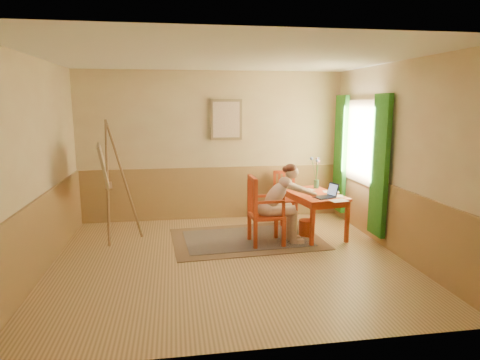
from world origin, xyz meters
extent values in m
cube|color=tan|center=(0.00, 0.00, -0.01)|extent=(5.00, 4.50, 0.02)
cube|color=white|center=(0.00, 0.00, 2.81)|extent=(5.00, 4.50, 0.02)
cube|color=tan|center=(0.00, 2.26, 1.40)|extent=(5.00, 0.02, 2.80)
cube|color=tan|center=(0.00, -2.26, 1.40)|extent=(5.00, 0.02, 2.80)
cube|color=tan|center=(-2.51, 0.00, 1.40)|extent=(0.02, 4.50, 2.80)
cube|color=tan|center=(2.51, 0.00, 1.40)|extent=(0.02, 4.50, 2.80)
cube|color=#A17C4A|center=(0.00, 2.23, 0.50)|extent=(5.00, 0.04, 1.00)
cube|color=#A17C4A|center=(-2.48, 0.00, 0.50)|extent=(0.04, 4.50, 1.00)
cube|color=#A17C4A|center=(2.48, 0.00, 0.50)|extent=(0.04, 4.50, 1.00)
cube|color=white|center=(2.47, 1.10, 1.55)|extent=(0.02, 1.00, 1.30)
cube|color=#907650|center=(2.45, 1.10, 1.55)|extent=(0.03, 1.12, 1.42)
cube|color=#358726|center=(2.40, 0.32, 1.25)|extent=(0.08, 0.45, 2.20)
cube|color=#358726|center=(2.40, 1.88, 1.25)|extent=(0.08, 0.45, 2.20)
cube|color=#907650|center=(0.25, 2.21, 1.90)|extent=(0.60, 0.04, 0.76)
cube|color=beige|center=(0.25, 2.19, 1.90)|extent=(0.50, 0.02, 0.66)
cube|color=#8C7251|center=(0.41, 0.85, 0.01)|extent=(2.50, 1.75, 0.01)
cube|color=black|center=(0.41, 0.85, 0.01)|extent=(2.07, 1.33, 0.01)
cube|color=#C74A25|center=(1.57, 0.94, 0.70)|extent=(0.91, 1.30, 0.04)
cube|color=#C74A25|center=(1.57, 0.94, 0.63)|extent=(0.79, 1.19, 0.10)
cube|color=#C74A25|center=(1.35, 0.34, 0.34)|extent=(0.06, 0.06, 0.68)
cube|color=#C74A25|center=(1.96, 0.45, 0.34)|extent=(0.06, 0.06, 0.68)
cube|color=#C74A25|center=(1.17, 1.43, 0.34)|extent=(0.06, 0.06, 0.68)
cube|color=#C74A25|center=(1.78, 1.54, 0.34)|extent=(0.06, 0.06, 0.68)
cube|color=#C74A25|center=(0.67, 0.57, 0.47)|extent=(0.52, 0.50, 0.05)
cube|color=#C74A25|center=(0.45, 0.35, 0.22)|extent=(0.06, 0.06, 0.44)
cube|color=#C74A25|center=(0.90, 0.36, 0.22)|extent=(0.06, 0.06, 0.44)
cube|color=#C74A25|center=(0.44, 0.77, 0.22)|extent=(0.06, 0.06, 0.44)
cube|color=#C74A25|center=(0.89, 0.79, 0.22)|extent=(0.06, 0.06, 0.44)
cube|color=#C74A25|center=(0.45, 0.35, 0.79)|extent=(0.06, 0.06, 0.60)
cube|color=#C74A25|center=(0.44, 0.77, 0.79)|extent=(0.06, 0.06, 0.60)
cube|color=#C74A25|center=(0.45, 0.56, 1.06)|extent=(0.07, 0.48, 0.07)
cube|color=#C74A25|center=(0.45, 0.45, 0.78)|extent=(0.03, 0.05, 0.49)
cube|color=#C74A25|center=(0.45, 0.56, 0.78)|extent=(0.03, 0.05, 0.49)
cube|color=#C74A25|center=(0.44, 0.67, 0.78)|extent=(0.03, 0.05, 0.49)
cube|color=#C74A25|center=(0.68, 0.35, 0.73)|extent=(0.45, 0.06, 0.04)
cube|color=#C74A25|center=(0.89, 0.36, 0.61)|extent=(0.05, 0.05, 0.24)
cube|color=#C74A25|center=(0.66, 0.78, 0.73)|extent=(0.45, 0.06, 0.04)
cube|color=#C74A25|center=(0.88, 0.79, 0.61)|extent=(0.05, 0.05, 0.24)
cube|color=#C74A25|center=(1.32, 1.83, 0.40)|extent=(0.45, 0.47, 0.04)
cube|color=#C74A25|center=(1.16, 2.04, 0.19)|extent=(0.05, 0.05, 0.38)
cube|color=#C74A25|center=(1.12, 1.66, 0.19)|extent=(0.05, 0.05, 0.38)
cube|color=#C74A25|center=(1.52, 2.01, 0.19)|extent=(0.05, 0.05, 0.38)
cube|color=#C74A25|center=(1.48, 1.63, 0.19)|extent=(0.05, 0.05, 0.38)
cube|color=#C74A25|center=(1.16, 2.04, 0.68)|extent=(0.05, 0.05, 0.51)
cube|color=#C74A25|center=(1.52, 2.01, 0.68)|extent=(0.05, 0.05, 0.51)
cube|color=#C74A25|center=(1.34, 2.03, 0.91)|extent=(0.41, 0.09, 0.06)
cube|color=#C74A25|center=(1.25, 2.04, 0.66)|extent=(0.04, 0.03, 0.42)
cube|color=#C74A25|center=(1.34, 2.03, 0.66)|extent=(0.04, 0.03, 0.42)
cube|color=#C74A25|center=(1.43, 2.02, 0.66)|extent=(0.04, 0.03, 0.42)
cube|color=#C74A25|center=(1.14, 1.85, 0.63)|extent=(0.08, 0.38, 0.03)
cube|color=#C74A25|center=(1.12, 1.67, 0.52)|extent=(0.04, 0.04, 0.21)
cube|color=#C74A25|center=(1.50, 1.82, 0.63)|extent=(0.08, 0.38, 0.03)
cube|color=#C74A25|center=(1.48, 1.63, 0.52)|extent=(0.04, 0.04, 0.21)
ellipsoid|color=beige|center=(0.66, 0.55, 0.56)|extent=(0.30, 0.37, 0.23)
cylinder|color=beige|center=(0.88, 0.47, 0.55)|extent=(0.45, 0.18, 0.16)
cylinder|color=beige|center=(0.87, 0.65, 0.55)|extent=(0.45, 0.18, 0.16)
cylinder|color=beige|center=(1.09, 0.48, 0.29)|extent=(0.12, 0.12, 0.51)
cylinder|color=beige|center=(1.09, 0.66, 0.29)|extent=(0.12, 0.12, 0.51)
cube|color=beige|center=(1.16, 0.48, 0.04)|extent=(0.22, 0.10, 0.07)
cube|color=beige|center=(1.15, 0.66, 0.04)|extent=(0.22, 0.10, 0.07)
ellipsoid|color=beige|center=(0.82, 0.56, 0.79)|extent=(0.50, 0.31, 0.53)
ellipsoid|color=beige|center=(0.97, 0.57, 0.98)|extent=(0.21, 0.31, 0.18)
sphere|color=beige|center=(1.07, 0.57, 1.15)|extent=(0.21, 0.21, 0.20)
ellipsoid|color=#542519|center=(1.05, 0.57, 1.21)|extent=(0.20, 0.21, 0.14)
sphere|color=#542519|center=(0.97, 0.57, 1.20)|extent=(0.11, 0.11, 0.11)
cylinder|color=beige|center=(1.07, 0.42, 0.93)|extent=(0.23, 0.11, 0.15)
cylinder|color=beige|center=(1.29, 0.45, 0.84)|extent=(0.31, 0.15, 0.17)
sphere|color=beige|center=(1.16, 0.41, 0.90)|extent=(0.09, 0.09, 0.09)
sphere|color=beige|center=(1.42, 0.49, 0.79)|extent=(0.08, 0.08, 0.07)
cylinder|color=beige|center=(1.06, 0.72, 0.93)|extent=(0.23, 0.12, 0.15)
cylinder|color=beige|center=(1.28, 0.71, 0.84)|extent=(0.31, 0.13, 0.17)
sphere|color=beige|center=(1.15, 0.73, 0.90)|extent=(0.09, 0.09, 0.09)
sphere|color=beige|center=(1.42, 0.68, 0.79)|extent=(0.08, 0.08, 0.07)
cube|color=#1E2338|center=(1.61, 0.57, 0.73)|extent=(0.36, 0.31, 0.02)
cube|color=#2D3342|center=(1.61, 0.57, 0.73)|extent=(0.31, 0.25, 0.00)
cube|color=#1E2338|center=(1.78, 0.63, 0.84)|extent=(0.14, 0.23, 0.21)
cube|color=#99BFF2|center=(1.77, 0.62, 0.83)|extent=(0.11, 0.19, 0.17)
cube|color=white|center=(1.76, 0.32, 0.72)|extent=(0.29, 0.23, 0.00)
cube|color=white|center=(1.89, 0.98, 0.72)|extent=(0.29, 0.23, 0.00)
cube|color=white|center=(1.52, 1.19, 0.72)|extent=(0.31, 0.26, 0.00)
cube|color=white|center=(1.82, 0.65, 0.72)|extent=(0.31, 0.26, 0.00)
cylinder|color=#3F724C|center=(1.74, 1.33, 0.79)|extent=(0.10, 0.10, 0.15)
cylinder|color=#3F7233|center=(1.71, 1.38, 1.04)|extent=(0.08, 0.11, 0.39)
sphere|color=#728CD8|center=(1.68, 1.43, 1.24)|extent=(0.07, 0.07, 0.06)
cylinder|color=#3F7233|center=(1.73, 1.29, 1.05)|extent=(0.04, 0.09, 0.41)
sphere|color=pink|center=(1.71, 1.25, 1.26)|extent=(0.05, 0.05, 0.04)
cylinder|color=#3F7233|center=(1.75, 1.35, 1.00)|extent=(0.02, 0.04, 0.30)
sphere|color=pink|center=(1.76, 1.36, 1.15)|extent=(0.05, 0.05, 0.05)
cylinder|color=#3F7233|center=(1.72, 1.27, 1.04)|extent=(0.05, 0.13, 0.38)
sphere|color=#728CD8|center=(1.71, 1.21, 1.23)|extent=(0.06, 0.06, 0.05)
cylinder|color=#3F7233|center=(1.78, 1.37, 1.02)|extent=(0.07, 0.09, 0.34)
sphere|color=pink|center=(1.81, 1.41, 1.19)|extent=(0.06, 0.06, 0.05)
cylinder|color=#3F7233|center=(1.76, 1.35, 1.02)|extent=(0.04, 0.06, 0.35)
sphere|color=pink|center=(1.78, 1.37, 1.19)|extent=(0.05, 0.05, 0.05)
cylinder|color=#3F7233|center=(1.77, 1.38, 1.04)|extent=(0.06, 0.11, 0.39)
sphere|color=#728CD8|center=(1.80, 1.43, 1.24)|extent=(0.05, 0.05, 0.05)
cylinder|color=#B84C27|center=(1.43, 0.85, 0.14)|extent=(0.35, 0.35, 0.28)
cylinder|color=olive|center=(-1.77, 1.01, 0.98)|extent=(0.04, 0.36, 1.96)
cylinder|color=olive|center=(-1.82, 1.32, 0.98)|extent=(0.15, 0.35, 1.96)
cylinder|color=olive|center=(-1.54, 1.21, 0.98)|extent=(0.51, 0.12, 1.96)
cylinder|color=olive|center=(-1.82, 1.16, 0.90)|extent=(0.12, 0.55, 0.03)
cube|color=olive|center=(-1.76, 1.17, 0.90)|extent=(0.16, 0.59, 0.03)
cube|color=#907650|center=(-1.85, 1.16, 1.24)|extent=(0.29, 0.88, 0.65)
cube|color=beige|center=(-1.83, 1.16, 1.24)|extent=(0.23, 0.79, 0.56)
camera|label=1|loc=(-0.73, -5.62, 2.20)|focal=31.22mm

